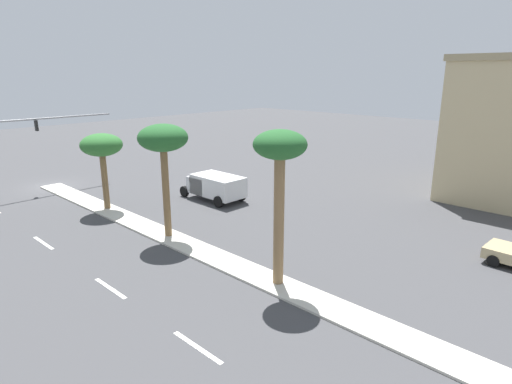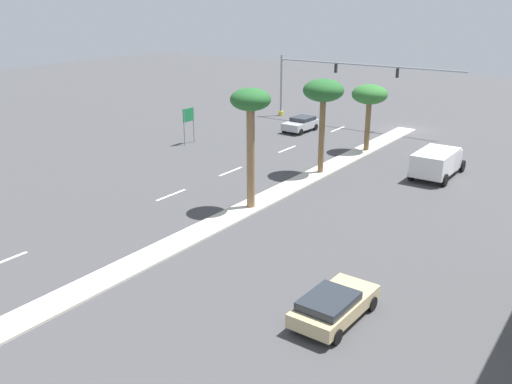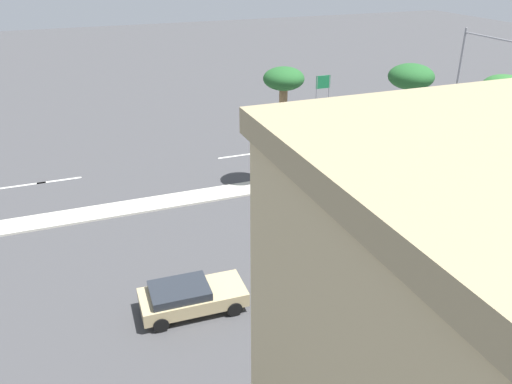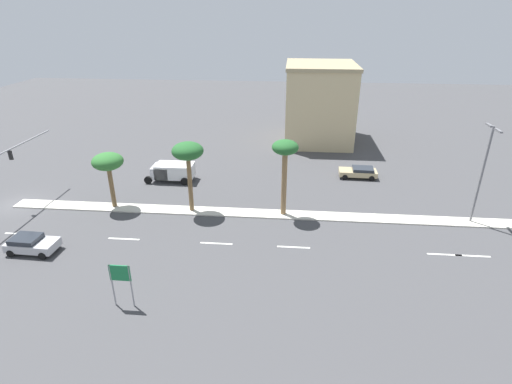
# 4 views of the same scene
# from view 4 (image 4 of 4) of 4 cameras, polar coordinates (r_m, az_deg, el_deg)

# --- Properties ---
(ground_plane) EXTENTS (160.00, 160.00, 0.00)m
(ground_plane) POSITION_cam_4_polar(r_m,az_deg,el_deg) (39.69, 10.80, -3.52)
(ground_plane) COLOR #424244
(median_curb) EXTENTS (1.80, 83.01, 0.12)m
(median_curb) POSITION_cam_4_polar(r_m,az_deg,el_deg) (41.68, 23.54, -3.76)
(median_curb) COLOR beige
(median_curb) RESTS_ON ground
(lane_stripe_far) EXTENTS (0.20, 2.80, 0.01)m
(lane_stripe_far) POSITION_cam_4_polar(r_m,az_deg,el_deg) (41.98, -30.57, -5.15)
(lane_stripe_far) COLOR silver
(lane_stripe_far) RESTS_ON ground
(lane_stripe_right) EXTENTS (0.20, 2.80, 0.01)m
(lane_stripe_right) POSITION_cam_4_polar(r_m,az_deg,el_deg) (37.31, -18.29, -6.36)
(lane_stripe_right) COLOR silver
(lane_stripe_right) RESTS_ON ground
(lane_stripe_outboard) EXTENTS (0.20, 2.80, 0.01)m
(lane_stripe_outboard) POSITION_cam_4_polar(r_m,az_deg,el_deg) (34.98, -5.67, -7.29)
(lane_stripe_outboard) COLOR silver
(lane_stripe_outboard) RESTS_ON ground
(lane_stripe_rear) EXTENTS (0.20, 2.80, 0.01)m
(lane_stripe_rear) POSITION_cam_4_polar(r_m,az_deg,el_deg) (34.45, 5.37, -7.83)
(lane_stripe_rear) COLOR silver
(lane_stripe_rear) RESTS_ON ground
(lane_stripe_trailing) EXTENTS (0.20, 2.80, 0.01)m
(lane_stripe_trailing) POSITION_cam_4_polar(r_m,az_deg,el_deg) (37.65, 28.48, -8.00)
(lane_stripe_trailing) COLOR silver
(lane_stripe_trailing) RESTS_ON ground
(lane_stripe_leading) EXTENTS (0.20, 2.80, 0.01)m
(lane_stripe_leading) POSITION_cam_4_polar(r_m,az_deg,el_deg) (36.81, 25.26, -8.06)
(lane_stripe_leading) COLOR silver
(lane_stripe_leading) RESTS_ON ground
(directional_road_sign) EXTENTS (0.10, 1.44, 3.26)m
(directional_road_sign) POSITION_cam_4_polar(r_m,az_deg,el_deg) (28.39, -18.74, -11.41)
(directional_road_sign) COLOR gray
(directional_road_sign) RESTS_ON ground
(commercial_building) EXTENTS (12.27, 10.00, 11.36)m
(commercial_building) POSITION_cam_4_polar(r_m,az_deg,el_deg) (61.85, 8.96, 12.42)
(commercial_building) COLOR #C6B284
(commercial_building) RESTS_ON ground
(palm_tree_rear) EXTENTS (3.01, 3.01, 5.66)m
(palm_tree_rear) POSITION_cam_4_polar(r_m,az_deg,el_deg) (41.59, -20.35, 3.92)
(palm_tree_rear) COLOR brown
(palm_tree_rear) RESTS_ON median_curb
(palm_tree_far) EXTENTS (2.99, 2.99, 7.01)m
(palm_tree_far) POSITION_cam_4_polar(r_m,az_deg,el_deg) (38.34, -9.69, 5.47)
(palm_tree_far) COLOR brown
(palm_tree_far) RESTS_ON median_curb
(palm_tree_center) EXTENTS (2.46, 2.46, 7.49)m
(palm_tree_center) POSITION_cam_4_polar(r_m,az_deg,el_deg) (37.04, 4.16, 5.49)
(palm_tree_center) COLOR olive
(palm_tree_center) RESTS_ON median_curb
(street_lamp_center) EXTENTS (2.90, 0.24, 9.20)m
(street_lamp_center) POSITION_cam_4_polar(r_m,az_deg,el_deg) (41.16, 29.67, 3.07)
(street_lamp_center) COLOR slate
(street_lamp_center) RESTS_ON median_curb
(sedan_tan_rear) EXTENTS (2.23, 4.47, 1.27)m
(sedan_tan_rear) POSITION_cam_4_polar(r_m,az_deg,el_deg) (49.42, 14.42, 2.79)
(sedan_tan_rear) COLOR tan
(sedan_tan_rear) RESTS_ON ground
(sedan_silver_right) EXTENTS (2.22, 4.03, 1.40)m
(sedan_silver_right) POSITION_cam_4_polar(r_m,az_deg,el_deg) (38.16, -29.33, -6.44)
(sedan_silver_right) COLOR #B2B2B7
(sedan_silver_right) RESTS_ON ground
(box_truck) EXTENTS (2.69, 5.52, 2.06)m
(box_truck) POSITION_cam_4_polar(r_m,az_deg,el_deg) (47.89, -11.98, 2.95)
(box_truck) COLOR silver
(box_truck) RESTS_ON ground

